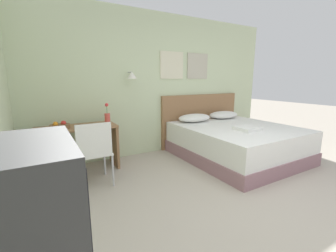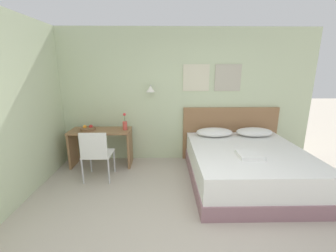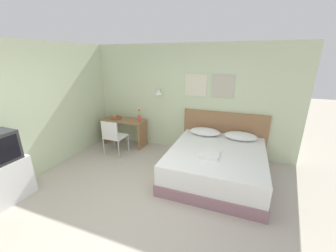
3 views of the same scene
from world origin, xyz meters
name	(u,v)px [view 3 (image 3 of 3)]	position (x,y,z in m)	size (l,w,h in m)	color
ground_plane	(130,213)	(0.00, 0.00, 0.00)	(24.00, 24.00, 0.00)	#B2A899
wall_back	(182,99)	(0.01, 2.67, 1.33)	(5.48, 0.31, 2.65)	beige
bed	(216,164)	(1.09, 1.55, 0.29)	(1.85, 2.06, 0.59)	gray
headboard	(223,134)	(1.09, 2.61, 0.55)	(1.97, 0.06, 1.11)	#8E6642
pillow_left	(205,132)	(0.70, 2.31, 0.67)	(0.71, 0.43, 0.15)	white
pillow_right	(240,136)	(1.49, 2.31, 0.67)	(0.71, 0.43, 0.15)	white
folded_towel_near_foot	(210,155)	(1.00, 1.24, 0.62)	(0.35, 0.34, 0.06)	white
desk	(124,127)	(-1.53, 2.32, 0.51)	(1.16, 0.51, 0.72)	#8E6642
desk_chair	(113,135)	(-1.44, 1.66, 0.53)	(0.47, 0.47, 0.89)	white
fruit_bowl	(116,118)	(-1.76, 2.30, 0.76)	(0.28, 0.28, 0.11)	brown
flower_vase	(139,117)	(-1.05, 2.33, 0.83)	(0.09, 0.09, 0.33)	#D14C42
tv_stand	(7,181)	(-2.11, -0.42, 0.36)	(0.43, 0.67, 0.72)	white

